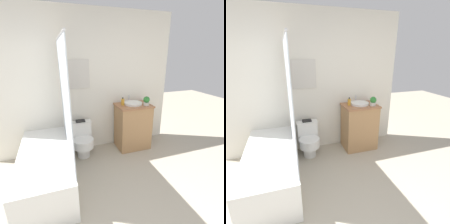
# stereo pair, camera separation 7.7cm
# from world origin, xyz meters

# --- Properties ---
(wall_back) EXTENTS (3.26, 0.07, 2.50)m
(wall_back) POSITION_xyz_m (-0.00, 2.28, 1.25)
(wall_back) COLOR silver
(wall_back) RESTS_ON ground_plane
(shower_area) EXTENTS (0.68, 1.60, 1.98)m
(shower_area) POSITION_xyz_m (-0.77, 1.46, 0.30)
(shower_area) COLOR white
(shower_area) RESTS_ON ground_plane
(toilet) EXTENTS (0.38, 0.48, 0.61)m
(toilet) POSITION_xyz_m (-0.18, 2.01, 0.31)
(toilet) COLOR white
(toilet) RESTS_ON ground_plane
(vanity) EXTENTS (0.64, 0.48, 0.87)m
(vanity) POSITION_xyz_m (0.81, 2.00, 0.44)
(vanity) COLOR #AD7F51
(vanity) RESTS_ON ground_plane
(sink) EXTENTS (0.34, 0.37, 0.13)m
(sink) POSITION_xyz_m (0.81, 2.02, 0.89)
(sink) COLOR white
(sink) RESTS_ON vanity
(soap_bottle) EXTENTS (0.06, 0.06, 0.14)m
(soap_bottle) POSITION_xyz_m (0.60, 2.04, 0.93)
(soap_bottle) COLOR gold
(soap_bottle) RESTS_ON vanity
(potted_plant) EXTENTS (0.12, 0.12, 0.17)m
(potted_plant) POSITION_xyz_m (1.01, 1.88, 0.96)
(potted_plant) COLOR beige
(potted_plant) RESTS_ON vanity
(book_on_tank) EXTENTS (0.16, 0.11, 0.02)m
(book_on_tank) POSITION_xyz_m (-0.18, 2.13, 0.62)
(book_on_tank) COLOR black
(book_on_tank) RESTS_ON toilet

